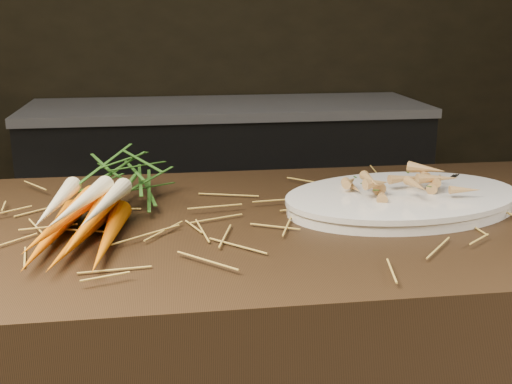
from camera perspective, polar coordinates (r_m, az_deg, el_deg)
back_counter at (r=3.07m, az=-2.54°, el=0.08°), size 1.82×0.62×0.84m
straw_bedding at (r=1.11m, az=-8.33°, el=-2.28°), size 1.40×0.60×0.02m
root_veg_bunch at (r=1.14m, az=-13.43°, el=-0.15°), size 0.23×0.52×0.09m
serving_platter at (r=1.21m, az=12.88°, el=-0.85°), size 0.50×0.38×0.02m
roasted_veg_heap at (r=1.20m, az=12.99°, el=0.83°), size 0.25×0.20×0.05m
serving_fork at (r=1.29m, az=19.37°, el=0.23°), size 0.12×0.14×0.00m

